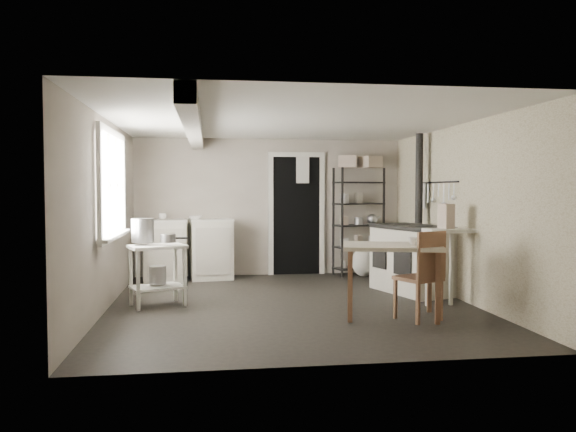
{
  "coord_description": "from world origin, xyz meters",
  "views": [
    {
      "loc": [
        -1.02,
        -6.95,
        1.44
      ],
      "look_at": [
        0.0,
        0.3,
        1.1
      ],
      "focal_mm": 35.0,
      "sensor_mm": 36.0,
      "label": 1
    }
  ],
  "objects": [
    {
      "name": "work_table",
      "position": [
        1.02,
        -0.87,
        0.38
      ],
      "size": [
        1.24,
        1.0,
        0.83
      ],
      "primitive_type": null,
      "rotation": [
        0.0,
        0.0,
        -0.24
      ],
      "color": "beige",
      "rests_on": "ground"
    },
    {
      "name": "stovepipe",
      "position": [
        2.07,
        1.03,
        1.59
      ],
      "size": [
        0.13,
        0.13,
        1.52
      ],
      "primitive_type": null,
      "rotation": [
        0.0,
        0.0,
        0.09
      ],
      "color": "black",
      "rests_on": "stove"
    },
    {
      "name": "table_cup",
      "position": [
        1.23,
        -0.96,
        0.8
      ],
      "size": [
        0.11,
        0.11,
        0.09
      ],
      "primitive_type": "imported",
      "rotation": [
        0.0,
        0.0,
        -0.22
      ],
      "color": "silver",
      "rests_on": "work_table"
    },
    {
      "name": "base_cabinets",
      "position": [
        -1.37,
        2.16,
        0.46
      ],
      "size": [
        1.55,
        0.83,
        0.97
      ],
      "primitive_type": null,
      "rotation": [
        0.0,
        0.0,
        0.13
      ],
      "color": "beige",
      "rests_on": "ground"
    },
    {
      "name": "saucepan",
      "position": [
        -1.52,
        0.03,
        0.85
      ],
      "size": [
        0.24,
        0.24,
        0.1
      ],
      "primitive_type": "cylinder",
      "rotation": [
        0.0,
        0.0,
        -0.36
      ],
      "color": "#A9A9AB",
      "rests_on": "prep_table"
    },
    {
      "name": "floor",
      "position": [
        0.0,
        0.0,
        0.0
      ],
      "size": [
        5.0,
        5.0,
        0.0
      ],
      "primitive_type": "plane",
      "color": "black",
      "rests_on": "ground"
    },
    {
      "name": "stove",
      "position": [
        1.8,
        0.56,
        0.44
      ],
      "size": [
        0.99,
        1.34,
        0.94
      ],
      "primitive_type": null,
      "rotation": [
        0.0,
        0.0,
        0.3
      ],
      "color": "beige",
      "rests_on": "ground"
    },
    {
      "name": "mixing_bowl",
      "position": [
        -1.24,
        2.09,
        0.96
      ],
      "size": [
        0.34,
        0.34,
        0.07
      ],
      "primitive_type": "imported",
      "rotation": [
        0.0,
        0.0,
        -0.21
      ],
      "color": "silver",
      "rests_on": "base_cabinets"
    },
    {
      "name": "side_ledge",
      "position": [
        1.95,
        -0.34,
        0.43
      ],
      "size": [
        0.63,
        0.34,
        0.96
      ],
      "primitive_type": null,
      "rotation": [
        0.0,
        0.0,
        0.02
      ],
      "color": "silver",
      "rests_on": "ground"
    },
    {
      "name": "wall_right",
      "position": [
        2.25,
        0.0,
        1.15
      ],
      "size": [
        0.02,
        5.0,
        2.3
      ],
      "primitive_type": "cube",
      "color": "#A69C8E",
      "rests_on": "ground"
    },
    {
      "name": "storage_box_b",
      "position": [
        1.68,
        2.25,
        1.99
      ],
      "size": [
        0.38,
        0.37,
        0.19
      ],
      "primitive_type": "cube",
      "rotation": [
        0.0,
        0.0,
        0.39
      ],
      "color": "beige",
      "rests_on": "shelf_rack"
    },
    {
      "name": "wallpaper_panel",
      "position": [
        2.24,
        0.0,
        1.15
      ],
      "size": [
        0.01,
        5.0,
        2.3
      ],
      "primitive_type": null,
      "color": "beige",
      "rests_on": "wall_right"
    },
    {
      "name": "floor_crock",
      "position": [
        1.73,
        0.1,
        0.07
      ],
      "size": [
        0.17,
        0.17,
        0.16
      ],
      "primitive_type": "cylinder",
      "rotation": [
        0.0,
        0.0,
        -0.38
      ],
      "color": "silver",
      "rests_on": "ground"
    },
    {
      "name": "wall_front",
      "position": [
        0.0,
        -2.5,
        1.15
      ],
      "size": [
        4.5,
        0.02,
        2.3
      ],
      "primitive_type": "cube",
      "color": "#A69C8E",
      "rests_on": "ground"
    },
    {
      "name": "utensil_rail",
      "position": [
        2.19,
        0.6,
        1.55
      ],
      "size": [
        0.06,
        1.2,
        0.44
      ],
      "primitive_type": null,
      "color": "#A9A9AB",
      "rests_on": "wall_right"
    },
    {
      "name": "stockpot",
      "position": [
        -1.84,
        0.16,
        0.94
      ],
      "size": [
        0.34,
        0.34,
        0.3
      ],
      "primitive_type": "cylinder",
      "rotation": [
        0.0,
        0.0,
        0.25
      ],
      "color": "#A9A9AB",
      "rests_on": "prep_table"
    },
    {
      "name": "wall_left",
      "position": [
        -2.25,
        0.0,
        1.15
      ],
      "size": [
        0.02,
        5.0,
        2.3
      ],
      "primitive_type": "cube",
      "color": "#A69C8E",
      "rests_on": "ground"
    },
    {
      "name": "wall_back",
      "position": [
        0.0,
        2.5,
        1.15
      ],
      "size": [
        4.5,
        0.02,
        2.3
      ],
      "primitive_type": "cube",
      "color": "#A69C8E",
      "rests_on": "ground"
    },
    {
      "name": "flour_sack",
      "position": [
        1.52,
        2.06,
        0.24
      ],
      "size": [
        0.42,
        0.36,
        0.49
      ],
      "primitive_type": "ellipsoid",
      "rotation": [
        0.0,
        0.0,
        -0.05
      ],
      "color": "beige",
      "rests_on": "ground"
    },
    {
      "name": "chair",
      "position": [
        1.27,
        -1.04,
        0.48
      ],
      "size": [
        0.55,
        0.56,
        0.99
      ],
      "primitive_type": null,
      "rotation": [
        0.0,
        0.0,
        0.42
      ],
      "color": "brown",
      "rests_on": "ground"
    },
    {
      "name": "oats_box",
      "position": [
        1.92,
        -0.29,
        1.01
      ],
      "size": [
        0.15,
        0.22,
        0.31
      ],
      "primitive_type": "cube",
      "rotation": [
        0.0,
        0.0,
        0.14
      ],
      "color": "beige",
      "rests_on": "side_ledge"
    },
    {
      "name": "prep_table",
      "position": [
        -1.66,
        0.12,
        0.4
      ],
      "size": [
        0.79,
        0.67,
        0.76
      ],
      "primitive_type": null,
      "rotation": [
        0.0,
        0.0,
        0.35
      ],
      "color": "silver",
      "rests_on": "ground"
    },
    {
      "name": "shelf_jar",
      "position": [
        1.25,
        2.34,
        1.36
      ],
      "size": [
        0.09,
        0.09,
        0.17
      ],
      "primitive_type": "imported",
      "rotation": [
        0.0,
        0.0,
        0.17
      ],
      "color": "silver",
      "rests_on": "shelf_rack"
    },
    {
      "name": "shelf_rack",
      "position": [
        1.49,
        2.31,
        0.95
      ],
      "size": [
        0.92,
        0.57,
        1.81
      ],
      "primitive_type": null,
      "rotation": [
        0.0,
        0.0,
        0.3
      ],
      "color": "black",
      "rests_on": "ground"
    },
    {
      "name": "storage_box_a",
      "position": [
        1.3,
        2.3,
        2.01
      ],
      "size": [
        0.36,
        0.34,
        0.21
      ],
      "primitive_type": "cube",
      "rotation": [
        0.0,
        0.0,
        -0.3
      ],
      "color": "beige",
      "rests_on": "shelf_rack"
    },
    {
      "name": "window",
      "position": [
        -2.22,
        0.2,
        1.5
      ],
      "size": [
        0.12,
        1.76,
        1.28
      ],
      "primitive_type": null,
      "color": "silver",
      "rests_on": "wall_left"
    },
    {
      "name": "doorway",
      "position": [
        0.45,
        2.47,
        1.0
      ],
      "size": [
        0.96,
        0.1,
        2.08
      ],
      "primitive_type": null,
      "color": "silver",
      "rests_on": "ground"
    },
    {
      "name": "counter_cup",
      "position": [
        -1.75,
        2.07,
        0.97
      ],
      "size": [
        0.16,
        0.16,
        0.1
      ],
      "primitive_type": "imported",
      "rotation": [
        0.0,
        0.0,
        0.36
      ],
      "color": "silver",
      "rests_on": "base_cabinets"
    },
    {
      "name": "bucket",
      "position": [
        -1.66,
        0.14,
        0.39
      ],
      "size": [
        0.26,
        0.26,
        0.23
      ],
      "primitive_type": "cylinder",
      "rotation": [
        0.0,
        0.0,
        -0.32
      ],
      "color": "#A9A9AB",
      "rests_on": "prep_table"
    },
    {
      "name": "ceiling",
      "position": [
        0.0,
        0.0,
        2.3
      ],
      "size": [
        5.0,
        5.0,
        0.0
      ],
      "primitive_type": "plane",
      "rotation": [
        3.14,
        0.0,
        0.0
      ],
      "color": "silver",
      "rests_on": "wall_back"
    },
    {
      "name": "ceiling_beam",
      "position": [
        -1.2,
        0.0,
        2.2
      ],
      "size": [
        0.18,
        5.0,
        0.18
      ],
      "primitive_type": null,
      "color": "silver",
      "rests_on": "ceiling"
    }
  ]
}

